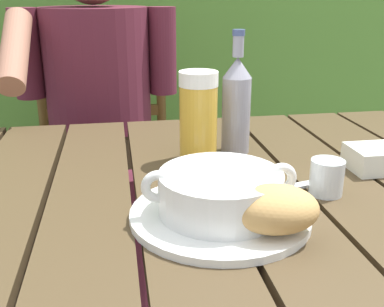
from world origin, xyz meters
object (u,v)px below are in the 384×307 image
at_px(table_knife, 288,187).
at_px(soup_bowl, 220,191).
at_px(person_eating, 99,107).
at_px(serving_plate, 220,214).
at_px(chair_near_diner, 105,161).
at_px(beer_bottle, 236,103).
at_px(butter_tub, 380,158).
at_px(bread_roll, 274,209).
at_px(beer_glass, 198,117).
at_px(water_glass_small, 327,177).

bearing_deg(table_knife, soup_bowl, -148.84).
xyz_separation_m(person_eating, serving_plate, (0.20, -0.80, 0.02)).
relative_size(chair_near_diner, beer_bottle, 3.60).
xyz_separation_m(serving_plate, butter_tub, (0.35, 0.15, 0.02)).
xyz_separation_m(bread_roll, beer_bottle, (0.04, 0.36, 0.06)).
bearing_deg(beer_glass, chair_near_diner, 105.72).
distance_m(soup_bowl, bread_roll, 0.09).
distance_m(serving_plate, water_glass_small, 0.21).
bearing_deg(serving_plate, water_glass_small, 16.38).
height_order(serving_plate, soup_bowl, soup_bowl).
bearing_deg(table_knife, water_glass_small, -25.17).
distance_m(chair_near_diner, serving_plate, 1.06).
bearing_deg(beer_glass, beer_bottle, 23.58).
relative_size(beer_glass, water_glass_small, 2.98).
distance_m(butter_tub, table_knife, 0.22).
bearing_deg(butter_tub, bread_roll, -142.97).
distance_m(bread_roll, water_glass_small, 0.19).
bearing_deg(person_eating, butter_tub, -50.20).
xyz_separation_m(beer_bottle, water_glass_small, (0.10, -0.24, -0.07)).
bearing_deg(table_knife, chair_near_diner, 110.15).
bearing_deg(water_glass_small, bread_roll, -137.02).
relative_size(beer_bottle, table_knife, 1.60).
xyz_separation_m(chair_near_diner, beer_glass, (0.21, -0.75, 0.36)).
bearing_deg(butter_tub, soup_bowl, -157.00).
bearing_deg(butter_tub, chair_near_diner, 122.47).
relative_size(serving_plate, beer_glass, 1.52).
height_order(soup_bowl, beer_glass, beer_glass).
bearing_deg(soup_bowl, table_knife, 31.16).
relative_size(bread_roll, butter_tub, 1.15).
xyz_separation_m(chair_near_diner, serving_plate, (0.20, -1.00, 0.27)).
bearing_deg(serving_plate, chair_near_diner, 101.16).
distance_m(soup_bowl, beer_bottle, 0.31).
relative_size(water_glass_small, butter_tub, 0.51).
bearing_deg(butter_tub, water_glass_small, -149.29).
bearing_deg(soup_bowl, serving_plate, 104.04).
distance_m(person_eating, soup_bowl, 0.83).
bearing_deg(bread_roll, chair_near_diner, 103.50).
relative_size(serving_plate, soup_bowl, 1.16).
bearing_deg(beer_glass, table_knife, -53.52).
bearing_deg(beer_bottle, person_eating, 120.41).
height_order(serving_plate, butter_tub, butter_tub).
xyz_separation_m(chair_near_diner, table_knife, (0.34, -0.92, 0.27)).
bearing_deg(bread_roll, beer_glass, 98.25).
distance_m(beer_glass, water_glass_small, 0.28).
bearing_deg(chair_near_diner, table_knife, -69.85).
height_order(person_eating, bread_roll, person_eating).
bearing_deg(beer_bottle, beer_glass, -156.42).
bearing_deg(table_knife, serving_plate, -148.84).
height_order(beer_glass, beer_bottle, beer_bottle).
xyz_separation_m(person_eating, soup_bowl, (0.20, -0.80, 0.06)).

